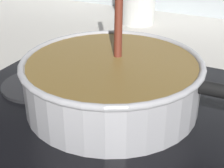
{
  "coord_description": "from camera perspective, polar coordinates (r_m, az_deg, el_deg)",
  "views": [
    {
      "loc": [
        0.23,
        -0.36,
        0.32
      ],
      "look_at": [
        0.0,
        0.11,
        0.05
      ],
      "focal_mm": 54.28,
      "sensor_mm": 36.0,
      "label": 1
    }
  ],
  "objects": [
    {
      "name": "ground",
      "position": [
        0.54,
        -5.08,
        -11.6
      ],
      "size": [
        2.4,
        1.6,
        0.04
      ],
      "primitive_type": "cube",
      "color": "beige"
    },
    {
      "name": "hob_plate",
      "position": [
        0.6,
        -0.0,
        -4.01
      ],
      "size": [
        0.56,
        0.48,
        0.01
      ],
      "primitive_type": "cube",
      "color": "black",
      "rests_on": "ground"
    },
    {
      "name": "burner_ring",
      "position": [
        0.6,
        -0.0,
        -3.19
      ],
      "size": [
        0.19,
        0.19,
        0.01
      ],
      "primitive_type": "torus",
      "color": "#592D0C",
      "rests_on": "hob_plate"
    },
    {
      "name": "spare_burner",
      "position": [
        0.68,
        -12.37,
        -0.13
      ],
      "size": [
        0.14,
        0.14,
        0.01
      ],
      "primitive_type": "cylinder",
      "color": "#262628",
      "rests_on": "hob_plate"
    },
    {
      "name": "cooking_pan",
      "position": [
        0.58,
        0.11,
        0.45
      ],
      "size": [
        0.47,
        0.31,
        0.3
      ],
      "color": "silver",
      "rests_on": "hob_plate"
    }
  ]
}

